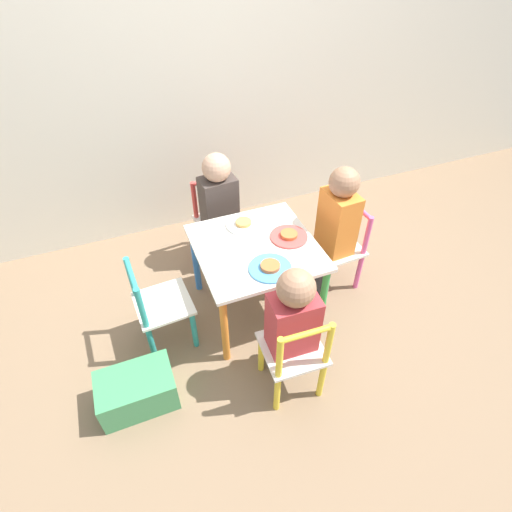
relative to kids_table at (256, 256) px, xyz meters
The scene contains 14 objects.
ground_plane 0.39m from the kids_table, ahead, with size 6.00×6.00×0.00m, color #7F664C.
house_wall 1.33m from the kids_table, 90.00° to the left, with size 6.00×0.06×2.60m.
kids_table is the anchor object (origin of this frame).
chair_pink 0.54m from the kids_table, ahead, with size 0.27×0.27×0.51m.
chair_yellow 0.54m from the kids_table, 92.89° to the right, with size 0.27×0.27×0.51m.
chair_red 0.54m from the kids_table, 95.22° to the left, with size 0.28×0.28×0.51m.
chair_teal 0.54m from the kids_table, behind, with size 0.28×0.28×0.51m.
child_right 0.46m from the kids_table, ahead, with size 0.21×0.21×0.77m.
child_front 0.46m from the kids_table, 92.89° to the right, with size 0.21×0.21×0.70m.
child_back 0.46m from the kids_table, 95.22° to the left, with size 0.21×0.22×0.72m.
plate_right 0.19m from the kids_table, ahead, with size 0.19×0.19×0.03m.
plate_front 0.19m from the kids_table, 90.00° to the right, with size 0.20×0.20×0.03m.
plate_back 0.19m from the kids_table, 90.00° to the left, with size 0.18×0.18×0.03m.
storage_bin 0.83m from the kids_table, 154.45° to the right, with size 0.33×0.21×0.18m.
Camera 1 is at (-0.55, -1.39, 1.72)m, focal length 28.00 mm.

